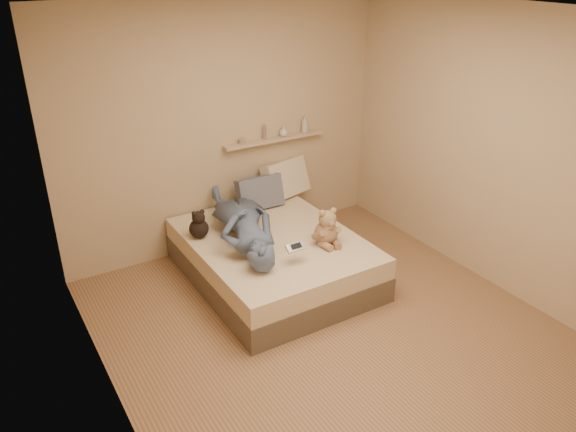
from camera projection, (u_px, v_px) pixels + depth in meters
room at (332, 189)px, 4.34m from camera, size 3.80×3.80×3.80m
bed at (273, 258)px, 5.52m from camera, size 1.50×1.90×0.45m
game_console at (296, 247)px, 4.92m from camera, size 0.18×0.08×0.06m
teddy_bear at (327, 230)px, 5.24m from camera, size 0.31×0.30×0.37m
dark_plush at (199, 226)px, 5.38m from camera, size 0.19×0.19×0.29m
pillow_cream at (285, 178)px, 6.27m from camera, size 0.60×0.41×0.43m
pillow_grey at (260, 193)px, 5.99m from camera, size 0.50×0.24×0.37m
person at (243, 223)px, 5.32m from camera, size 0.88×1.56×0.35m
wall_shelf at (274, 139)px, 6.10m from camera, size 1.20×0.12×0.03m
shelf_bottles at (287, 129)px, 6.13m from camera, size 0.86×0.10×0.19m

